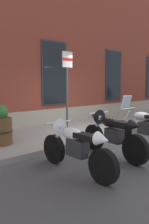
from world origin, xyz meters
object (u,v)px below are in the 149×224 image
Objects in this scene: motorcycle_white_sport at (73,144)px; parking_sign at (67,82)px; motorcycle_silver_touring at (149,126)px; barrel_planter at (1,127)px; motorcycle_black_sport at (110,132)px.

parking_sign is (1.44, 1.83, 1.20)m from motorcycle_white_sport.
motorcycle_silver_touring reaches higher than barrel_planter.
motorcycle_silver_touring is 0.86× the size of parking_sign.
motorcycle_silver_touring reaches higher than motorcycle_white_sport.
barrel_planter is (-1.67, 2.21, 0.02)m from motorcycle_black_sport.
barrel_planter is at bearing 99.24° from motorcycle_white_sport.
motorcycle_white_sport is 2.36m from barrel_planter.
motorcycle_silver_touring is at bearing -7.66° from motorcycle_black_sport.
parking_sign is (-1.26, 1.90, 1.18)m from motorcycle_silver_touring.
barrel_planter is at bearing 127.20° from motorcycle_black_sport.
motorcycle_silver_touring is (1.41, -0.19, -0.01)m from motorcycle_black_sport.
parking_sign is 2.21m from barrel_planter.
motorcycle_white_sport is at bearing -80.76° from barrel_planter.
barrel_planter reaches higher than motorcycle_black_sport.
barrel_planter is (-1.82, 0.50, -1.15)m from parking_sign.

